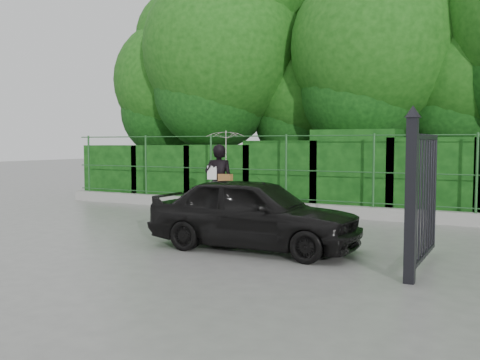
% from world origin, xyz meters
% --- Properties ---
extents(ground, '(80.00, 80.00, 0.00)m').
position_xyz_m(ground, '(0.00, 0.00, 0.00)').
color(ground, gray).
extents(kerb, '(14.00, 0.25, 0.30)m').
position_xyz_m(kerb, '(0.00, 4.50, 0.15)').
color(kerb, '#9E9E99').
rests_on(kerb, ground).
extents(fence, '(14.13, 0.06, 1.80)m').
position_xyz_m(fence, '(0.22, 4.50, 1.20)').
color(fence, '#215225').
rests_on(fence, kerb).
extents(hedge, '(14.20, 1.20, 2.22)m').
position_xyz_m(hedge, '(0.24, 5.50, 0.98)').
color(hedge, black).
rests_on(hedge, ground).
extents(trees, '(17.10, 6.15, 8.08)m').
position_xyz_m(trees, '(1.14, 7.74, 4.62)').
color(trees, black).
rests_on(trees, ground).
extents(gate, '(0.22, 2.33, 2.36)m').
position_xyz_m(gate, '(4.60, -0.72, 1.19)').
color(gate, black).
rests_on(gate, ground).
extents(woman, '(1.02, 0.97, 2.18)m').
position_xyz_m(woman, '(-0.33, 2.42, 1.40)').
color(woman, black).
rests_on(woman, ground).
extents(car, '(3.79, 1.58, 1.28)m').
position_xyz_m(car, '(1.75, -0.12, 0.64)').
color(car, black).
rests_on(car, ground).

